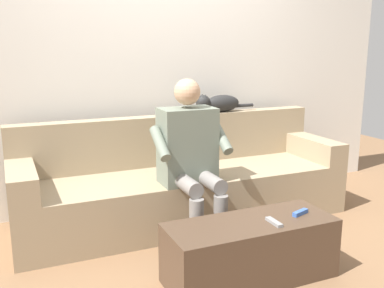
# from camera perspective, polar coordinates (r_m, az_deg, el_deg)

# --- Properties ---
(ground_plane) EXTENTS (8.00, 8.00, 0.00)m
(ground_plane) POSITION_cam_1_polar(r_m,az_deg,el_deg) (3.14, 4.08, -14.10)
(ground_plane) COLOR #846042
(back_wall) EXTENTS (4.74, 0.06, 2.60)m
(back_wall) POSITION_cam_1_polar(r_m,az_deg,el_deg) (3.94, -4.16, 11.05)
(back_wall) COLOR silver
(back_wall) RESTS_ON ground
(couch) EXTENTS (2.67, 0.76, 0.83)m
(couch) POSITION_cam_1_polar(r_m,az_deg,el_deg) (3.63, -1.12, -5.42)
(couch) COLOR #9E896B
(couch) RESTS_ON ground
(coffee_table) EXTENTS (1.04, 0.40, 0.38)m
(coffee_table) POSITION_cam_1_polar(r_m,az_deg,el_deg) (2.78, 7.56, -13.52)
(coffee_table) COLOR #4C3828
(coffee_table) RESTS_ON ground
(person_solo_seated) EXTENTS (0.55, 0.54, 1.18)m
(person_solo_seated) POSITION_cam_1_polar(r_m,az_deg,el_deg) (3.18, -0.19, -1.09)
(person_solo_seated) COLOR slate
(person_solo_seated) RESTS_ON ground
(cat_on_backrest) EXTENTS (0.57, 0.14, 0.17)m
(cat_on_backrest) POSITION_cam_1_polar(r_m,az_deg,el_deg) (3.91, 3.39, 5.32)
(cat_on_backrest) COLOR black
(cat_on_backrest) RESTS_ON couch
(remote_gray) EXTENTS (0.04, 0.14, 0.02)m
(remote_gray) POSITION_cam_1_polar(r_m,az_deg,el_deg) (2.69, 10.58, -9.91)
(remote_gray) COLOR gray
(remote_gray) RESTS_ON coffee_table
(remote_blue) EXTENTS (0.13, 0.07, 0.03)m
(remote_blue) POSITION_cam_1_polar(r_m,az_deg,el_deg) (2.86, 13.86, -8.63)
(remote_blue) COLOR #3860B7
(remote_blue) RESTS_ON coffee_table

